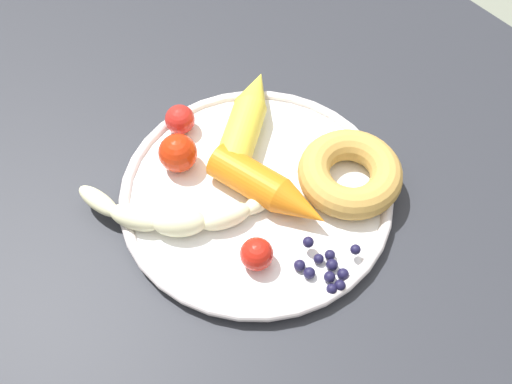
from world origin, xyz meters
TOP-DOWN VIEW (x-y plane):
  - ground_plane at (0.00, 0.00)m, footprint 6.00×6.00m
  - dining_table at (0.00, 0.00)m, footprint 0.98×0.82m
  - plate at (-0.02, 0.03)m, footprint 0.29×0.29m
  - banana at (0.00, 0.11)m, footprint 0.14×0.18m
  - carrot_orange at (-0.03, 0.02)m, footprint 0.14×0.07m
  - carrot_yellow at (0.06, -0.02)m, footprint 0.11×0.13m
  - donut at (-0.07, -0.06)m, footprint 0.15×0.15m
  - blueberry_pile at (-0.13, 0.03)m, footprint 0.06×0.06m
  - tomato_near at (0.10, 0.04)m, footprint 0.03×0.03m
  - tomato_mid at (-0.08, 0.08)m, footprint 0.03×0.03m
  - tomato_far at (0.06, 0.07)m, footprint 0.04×0.04m

SIDE VIEW (x-z plane):
  - ground_plane at x=0.00m, z-range 0.00..0.00m
  - dining_table at x=0.00m, z-range 0.26..0.97m
  - plate at x=-0.02m, z-range 0.71..0.72m
  - blueberry_pile at x=-0.13m, z-range 0.71..0.73m
  - banana at x=0.00m, z-range 0.72..0.75m
  - tomato_mid at x=-0.08m, z-range 0.72..0.75m
  - tomato_near at x=0.10m, z-range 0.72..0.75m
  - donut at x=-0.07m, z-range 0.72..0.75m
  - carrot_yellow at x=0.06m, z-range 0.72..0.76m
  - carrot_orange at x=-0.03m, z-range 0.72..0.76m
  - tomato_far at x=0.06m, z-range 0.72..0.76m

